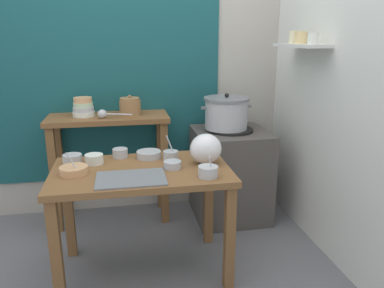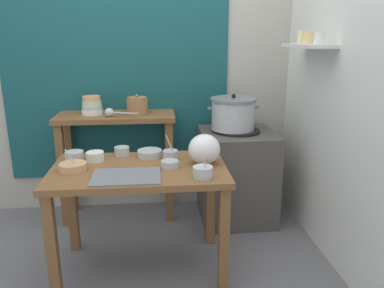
{
  "view_description": "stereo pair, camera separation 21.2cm",
  "coord_description": "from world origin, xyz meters",
  "px_view_note": "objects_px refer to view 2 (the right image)",
  "views": [
    {
      "loc": [
        -0.04,
        -2.21,
        1.51
      ],
      "look_at": [
        0.41,
        0.17,
        0.82
      ],
      "focal_mm": 35.22,
      "sensor_mm": 36.0,
      "label": 1
    },
    {
      "loc": [
        0.17,
        -2.24,
        1.51
      ],
      "look_at": [
        0.41,
        0.17,
        0.82
      ],
      "focal_mm": 35.22,
      "sensor_mm": 36.0,
      "label": 2
    }
  ],
  "objects_px": {
    "plastic_bag": "(204,149)",
    "prep_bowl_2": "(150,153)",
    "stove_block": "(236,175)",
    "clay_pot": "(137,106)",
    "prep_bowl_1": "(170,164)",
    "prep_bowl_3": "(95,156)",
    "back_shelf_table": "(117,140)",
    "prep_bowl_5": "(74,156)",
    "serving_tray": "(126,176)",
    "prep_bowl_4": "(73,167)",
    "steamer_pot": "(233,114)",
    "prep_bowl_6": "(200,150)",
    "prep_bowl_8": "(203,171)",
    "ladle": "(111,112)",
    "prep_bowl_0": "(170,154)",
    "prep_bowl_7": "(122,151)",
    "prep_table": "(140,184)",
    "bowl_stack_enamel": "(92,106)"
  },
  "relations": [
    {
      "from": "back_shelf_table",
      "to": "prep_bowl_6",
      "type": "xyz_separation_m",
      "value": [
        0.63,
        -0.59,
        0.08
      ]
    },
    {
      "from": "stove_block",
      "to": "prep_bowl_1",
      "type": "height_order",
      "value": "stove_block"
    },
    {
      "from": "ladle",
      "to": "prep_bowl_1",
      "type": "relative_size",
      "value": 2.39
    },
    {
      "from": "plastic_bag",
      "to": "stove_block",
      "type": "bearing_deg",
      "value": 60.96
    },
    {
      "from": "back_shelf_table",
      "to": "prep_bowl_3",
      "type": "xyz_separation_m",
      "value": [
        -0.08,
        -0.66,
        0.07
      ]
    },
    {
      "from": "stove_block",
      "to": "clay_pot",
      "type": "xyz_separation_m",
      "value": [
        -0.81,
        0.13,
        0.59
      ]
    },
    {
      "from": "ladle",
      "to": "serving_tray",
      "type": "bearing_deg",
      "value": -78.85
    },
    {
      "from": "prep_bowl_0",
      "to": "prep_bowl_3",
      "type": "distance_m",
      "value": 0.5
    },
    {
      "from": "steamer_pot",
      "to": "prep_bowl_6",
      "type": "relative_size",
      "value": 3.41
    },
    {
      "from": "prep_bowl_8",
      "to": "prep_bowl_2",
      "type": "bearing_deg",
      "value": 126.2
    },
    {
      "from": "plastic_bag",
      "to": "prep_bowl_3",
      "type": "distance_m",
      "value": 0.72
    },
    {
      "from": "back_shelf_table",
      "to": "clay_pot",
      "type": "relative_size",
      "value": 5.63
    },
    {
      "from": "prep_bowl_0",
      "to": "prep_bowl_5",
      "type": "relative_size",
      "value": 1.44
    },
    {
      "from": "prep_bowl_0",
      "to": "prep_bowl_5",
      "type": "bearing_deg",
      "value": 176.73
    },
    {
      "from": "plastic_bag",
      "to": "prep_bowl_4",
      "type": "distance_m",
      "value": 0.82
    },
    {
      "from": "ladle",
      "to": "back_shelf_table",
      "type": "bearing_deg",
      "value": 73.31
    },
    {
      "from": "steamer_pot",
      "to": "prep_bowl_0",
      "type": "height_order",
      "value": "steamer_pot"
    },
    {
      "from": "back_shelf_table",
      "to": "prep_bowl_2",
      "type": "xyz_separation_m",
      "value": [
        0.28,
        -0.59,
        0.07
      ]
    },
    {
      "from": "stove_block",
      "to": "prep_bowl_3",
      "type": "relative_size",
      "value": 6.69
    },
    {
      "from": "prep_bowl_4",
      "to": "prep_bowl_5",
      "type": "distance_m",
      "value": 0.21
    },
    {
      "from": "prep_bowl_3",
      "to": "prep_bowl_6",
      "type": "distance_m",
      "value": 0.71
    },
    {
      "from": "prep_bowl_5",
      "to": "prep_bowl_7",
      "type": "height_order",
      "value": "same"
    },
    {
      "from": "back_shelf_table",
      "to": "prep_bowl_0",
      "type": "bearing_deg",
      "value": -57.93
    },
    {
      "from": "clay_pot",
      "to": "prep_bowl_4",
      "type": "xyz_separation_m",
      "value": [
        -0.37,
        -0.84,
        -0.22
      ]
    },
    {
      "from": "ladle",
      "to": "prep_bowl_8",
      "type": "relative_size",
      "value": 1.96
    },
    {
      "from": "plastic_bag",
      "to": "prep_bowl_4",
      "type": "height_order",
      "value": "plastic_bag"
    },
    {
      "from": "steamer_pot",
      "to": "plastic_bag",
      "type": "height_order",
      "value": "steamer_pot"
    },
    {
      "from": "prep_bowl_2",
      "to": "prep_bowl_5",
      "type": "relative_size",
      "value": 1.37
    },
    {
      "from": "stove_block",
      "to": "plastic_bag",
      "type": "height_order",
      "value": "plastic_bag"
    },
    {
      "from": "plastic_bag",
      "to": "prep_bowl_6",
      "type": "bearing_deg",
      "value": 90.75
    },
    {
      "from": "plastic_bag",
      "to": "prep_bowl_5",
      "type": "xyz_separation_m",
      "value": [
        -0.85,
        0.15,
        -0.06
      ]
    },
    {
      "from": "prep_bowl_2",
      "to": "prep_bowl_6",
      "type": "relative_size",
      "value": 1.35
    },
    {
      "from": "serving_tray",
      "to": "prep_bowl_5",
      "type": "relative_size",
      "value": 3.28
    },
    {
      "from": "serving_tray",
      "to": "plastic_bag",
      "type": "height_order",
      "value": "plastic_bag"
    },
    {
      "from": "serving_tray",
      "to": "prep_bowl_6",
      "type": "relative_size",
      "value": 3.25
    },
    {
      "from": "ladle",
      "to": "prep_bowl_4",
      "type": "height_order",
      "value": "ladle"
    },
    {
      "from": "back_shelf_table",
      "to": "prep_bowl_3",
      "type": "distance_m",
      "value": 0.67
    },
    {
      "from": "prep_table",
      "to": "prep_bowl_8",
      "type": "relative_size",
      "value": 8.12
    },
    {
      "from": "stove_block",
      "to": "serving_tray",
      "type": "height_order",
      "value": "stove_block"
    },
    {
      "from": "steamer_pot",
      "to": "clay_pot",
      "type": "distance_m",
      "value": 0.78
    },
    {
      "from": "plastic_bag",
      "to": "prep_bowl_2",
      "type": "xyz_separation_m",
      "value": [
        -0.35,
        0.19,
        -0.07
      ]
    },
    {
      "from": "prep_bowl_1",
      "to": "prep_bowl_2",
      "type": "height_order",
      "value": "prep_bowl_1"
    },
    {
      "from": "back_shelf_table",
      "to": "prep_bowl_5",
      "type": "distance_m",
      "value": 0.67
    },
    {
      "from": "steamer_pot",
      "to": "prep_bowl_7",
      "type": "relative_size",
      "value": 4.12
    },
    {
      "from": "stove_block",
      "to": "ladle",
      "type": "distance_m",
      "value": 1.16
    },
    {
      "from": "prep_bowl_0",
      "to": "prep_bowl_3",
      "type": "height_order",
      "value": "prep_bowl_0"
    },
    {
      "from": "bowl_stack_enamel",
      "to": "prep_bowl_1",
      "type": "distance_m",
      "value": 1.07
    },
    {
      "from": "prep_bowl_2",
      "to": "prep_bowl_7",
      "type": "height_order",
      "value": "prep_bowl_7"
    },
    {
      "from": "prep_bowl_3",
      "to": "prep_bowl_8",
      "type": "bearing_deg",
      "value": -28.58
    },
    {
      "from": "steamer_pot",
      "to": "prep_bowl_5",
      "type": "distance_m",
      "value": 1.29
    }
  ]
}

